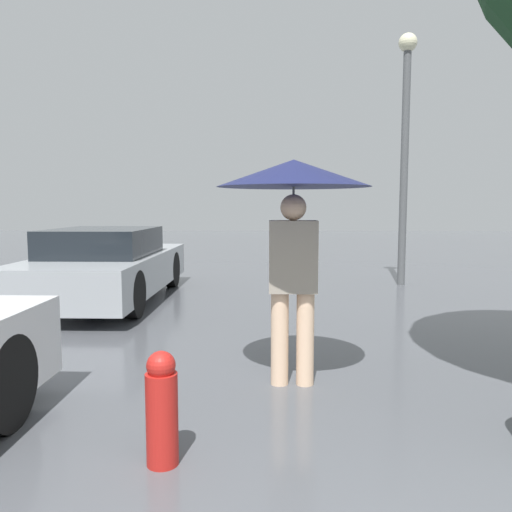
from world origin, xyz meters
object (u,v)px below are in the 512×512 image
object	(u,v)px
parked_car_farthest	(107,266)
fire_hydrant	(162,408)
pedestrian	(293,197)
street_lamp	(405,131)

from	to	relation	value
parked_car_farthest	fire_hydrant	size ratio (longest dim) A/B	6.26
pedestrian	parked_car_farthest	bearing A→B (deg)	126.87
parked_car_farthest	fire_hydrant	bearing A→B (deg)	-68.72
parked_car_farthest	street_lamp	bearing A→B (deg)	18.60
pedestrian	parked_car_farthest	size ratio (longest dim) A/B	0.44
parked_car_farthest	street_lamp	xyz separation A→B (m)	(5.17, 1.74, 2.36)
pedestrian	parked_car_farthest	distance (m)	4.81
pedestrian	street_lamp	bearing A→B (deg)	66.83
fire_hydrant	parked_car_farthest	bearing A→B (deg)	111.28
pedestrian	fire_hydrant	xyz separation A→B (m)	(-0.83, -1.36, -1.26)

